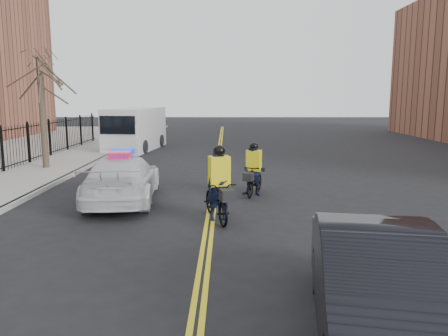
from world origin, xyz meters
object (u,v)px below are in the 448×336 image
Objects in this scene: dark_sedan at (380,288)px; cyclist_far at (254,175)px; cyclist_near at (219,194)px; police_cruiser at (123,178)px; cargo_van at (135,130)px.

cyclist_far reaches higher than dark_sedan.
cyclist_near is at bearing -91.49° from cyclist_far.
cyclist_near is (-2.24, 5.88, -0.07)m from dark_sedan.
cyclist_far is at bearing -173.28° from police_cruiser.
police_cruiser is 2.35× the size of cyclist_near.
police_cruiser is at bearing 132.24° from dark_sedan.
cyclist_near is 3.18m from cyclist_far.
dark_sedan is 8.93m from cyclist_far.
cyclist_far is (1.09, 2.98, -0.00)m from cyclist_near.
dark_sedan is (5.32, -8.01, 0.04)m from police_cruiser.
cyclist_far is at bearing 53.33° from cyclist_near.
cyclist_near reaches higher than dark_sedan.
police_cruiser is 1.10× the size of dark_sedan.
cyclist_near is at bearing -63.57° from cargo_van.
cyclist_far is (-1.14, 8.86, -0.07)m from dark_sedan.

